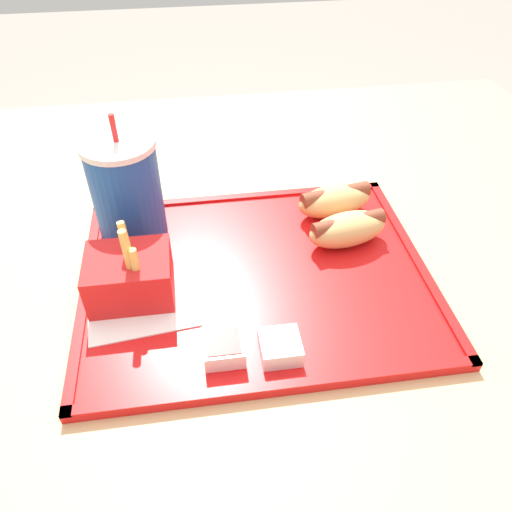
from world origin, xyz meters
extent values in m
plane|color=gray|center=(0.00, 0.00, 0.00)|extent=(8.00, 8.00, 0.00)
cube|color=tan|center=(0.00, 0.00, 0.37)|extent=(1.22, 1.10, 0.75)
cube|color=red|center=(-0.01, -0.01, 0.75)|extent=(0.44, 0.35, 0.01)
cube|color=red|center=(-0.01, -0.18, 0.76)|extent=(0.44, 0.01, 0.00)
cube|color=red|center=(-0.01, 0.16, 0.76)|extent=(0.44, 0.01, 0.00)
cube|color=red|center=(-0.22, -0.01, 0.76)|extent=(0.01, 0.35, 0.00)
cube|color=red|center=(0.20, -0.01, 0.76)|extent=(0.01, 0.35, 0.00)
cube|color=white|center=(-0.15, -0.04, 0.76)|extent=(0.14, 0.12, 0.00)
cylinder|color=#194CA5|center=(-0.16, 0.10, 0.82)|extent=(0.09, 0.09, 0.13)
cylinder|color=silver|center=(-0.16, 0.10, 0.89)|extent=(0.10, 0.10, 0.01)
cylinder|color=red|center=(-0.16, 0.10, 0.92)|extent=(0.01, 0.01, 0.03)
ellipsoid|color=tan|center=(0.12, 0.10, 0.78)|extent=(0.12, 0.07, 0.04)
cylinder|color=brown|center=(0.12, 0.10, 0.79)|extent=(0.10, 0.04, 0.02)
ellipsoid|color=tan|center=(0.12, 0.03, 0.78)|extent=(0.12, 0.07, 0.04)
cylinder|color=brown|center=(0.12, 0.03, 0.79)|extent=(0.10, 0.04, 0.02)
cube|color=red|center=(-0.16, -0.03, 0.79)|extent=(0.10, 0.08, 0.06)
cylinder|color=#EACC60|center=(-0.16, -0.01, 0.82)|extent=(0.02, 0.02, 0.07)
cylinder|color=#EACC60|center=(-0.16, -0.04, 0.82)|extent=(0.01, 0.01, 0.09)
cylinder|color=#EACC60|center=(-0.15, -0.04, 0.81)|extent=(0.01, 0.01, 0.06)
cube|color=silver|center=(0.00, -0.14, 0.77)|extent=(0.04, 0.04, 0.02)
cube|color=white|center=(0.00, -0.14, 0.78)|extent=(0.04, 0.04, 0.00)
cube|color=silver|center=(-0.06, -0.13, 0.77)|extent=(0.04, 0.04, 0.02)
cube|color=#B21914|center=(-0.06, -0.13, 0.78)|extent=(0.04, 0.04, 0.00)
camera|label=1|loc=(-0.07, -0.47, 1.20)|focal=35.00mm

